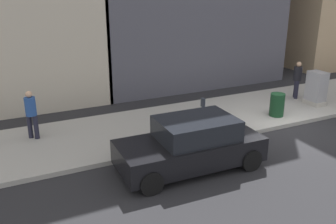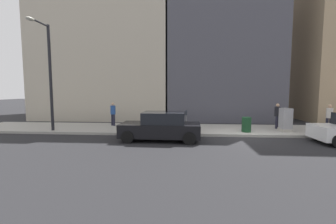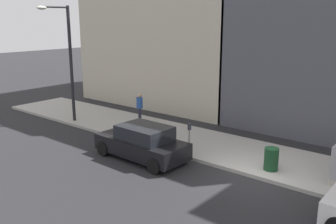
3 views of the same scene
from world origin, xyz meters
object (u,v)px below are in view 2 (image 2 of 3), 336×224
object	(u,v)px
parked_car_black	(161,127)
trash_bin	(246,125)
utility_box	(285,120)
office_tower_right	(115,46)
parking_meter	(186,119)
office_block_center	(218,45)
streetlamp	(47,68)
pedestrian_near_meter	(329,116)
pedestrian_midblock	(277,114)
pedestrian_far_corner	(113,113)

from	to	relation	value
parked_car_black	trash_bin	size ratio (longest dim) A/B	4.71
utility_box	office_tower_right	bearing A→B (deg)	53.12
parking_meter	office_block_center	distance (m)	12.18
utility_box	trash_bin	bearing A→B (deg)	99.27
trash_bin	office_tower_right	xyz separation A→B (m)	(10.78, 11.38, 6.96)
streetlamp	office_tower_right	bearing A→B (deg)	-3.54
pedestrian_near_meter	pedestrian_midblock	size ratio (longest dim) A/B	1.00
parked_car_black	pedestrian_near_meter	xyz separation A→B (m)	(2.69, -10.14, 0.35)
utility_box	pedestrian_far_corner	bearing A→B (deg)	82.71
pedestrian_midblock	trash_bin	bearing A→B (deg)	-24.85
parked_car_black	pedestrian_far_corner	bearing A→B (deg)	46.26
parked_car_black	office_block_center	xyz separation A→B (m)	(11.56, -4.55, 6.48)
pedestrian_midblock	office_block_center	distance (m)	10.50
trash_bin	pedestrian_near_meter	bearing A→B (deg)	-83.10
pedestrian_midblock	parked_car_black	bearing A→B (deg)	-30.81
trash_bin	pedestrian_near_meter	xyz separation A→B (m)	(0.62, -5.14, 0.49)
parking_meter	office_block_center	size ratio (longest dim) A/B	0.09
pedestrian_midblock	pedestrian_far_corner	world-z (taller)	same
parked_car_black	pedestrian_midblock	distance (m)	8.16
utility_box	office_block_center	distance (m)	11.47
parking_meter	office_tower_right	distance (m)	15.14
pedestrian_midblock	office_tower_right	bearing A→B (deg)	-90.50
trash_bin	pedestrian_near_meter	size ratio (longest dim) A/B	0.54
parked_car_black	streetlamp	distance (m)	7.95
office_tower_right	pedestrian_near_meter	bearing A→B (deg)	-121.58
parking_meter	pedestrian_far_corner	xyz separation A→B (m)	(2.30, 5.23, 0.11)
pedestrian_midblock	office_tower_right	size ratio (longest dim) A/B	0.11
streetlamp	office_block_center	distance (m)	15.76
office_block_center	office_tower_right	xyz separation A→B (m)	(1.28, 10.95, 0.35)
trash_bin	office_tower_right	size ratio (longest dim) A/B	0.06
parking_meter	pedestrian_near_meter	xyz separation A→B (m)	(1.07, -8.81, 0.11)
pedestrian_far_corner	pedestrian_near_meter	bearing A→B (deg)	36.41
utility_box	parked_car_black	bearing A→B (deg)	108.32
parked_car_black	office_tower_right	xyz separation A→B (m)	(12.85, 6.39, 6.83)
parked_car_black	office_block_center	world-z (taller)	office_block_center
trash_bin	pedestrian_far_corner	distance (m)	9.09
pedestrian_near_meter	office_tower_right	distance (m)	20.45
office_tower_right	office_block_center	bearing A→B (deg)	-96.67
office_block_center	office_tower_right	world-z (taller)	office_tower_right
trash_bin	pedestrian_midblock	size ratio (longest dim) A/B	0.54
trash_bin	office_block_center	bearing A→B (deg)	2.63
trash_bin	pedestrian_far_corner	xyz separation A→B (m)	(1.85, 8.89, 0.49)
parked_car_black	utility_box	distance (m)	7.84
pedestrian_far_corner	office_block_center	xyz separation A→B (m)	(7.65, -8.45, 6.13)
parked_car_black	trash_bin	xyz separation A→B (m)	(2.06, -4.99, -0.14)
pedestrian_near_meter	parking_meter	bearing A→B (deg)	178.55
pedestrian_near_meter	office_block_center	size ratio (longest dim) A/B	0.12
parked_car_black	pedestrian_midblock	size ratio (longest dim) A/B	2.56
utility_box	pedestrian_far_corner	xyz separation A→B (m)	(1.45, 11.34, 0.24)
parking_meter	office_block_center	world-z (taller)	office_block_center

